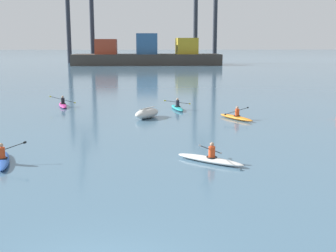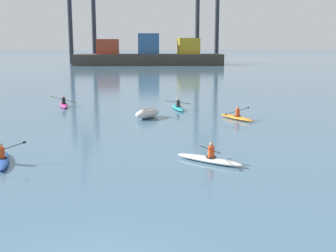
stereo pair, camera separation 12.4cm
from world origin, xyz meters
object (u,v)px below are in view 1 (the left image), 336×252
at_px(gantry_crane_west, 79,4).
at_px(kayak_magenta, 63,105).
at_px(capsized_dinghy, 147,113).
at_px(kayak_blue, 2,160).
at_px(kayak_orange, 236,117).
at_px(kayak_white, 210,159).
at_px(container_barge, 147,55).
at_px(kayak_teal, 177,107).

relative_size(gantry_crane_west, kayak_magenta, 9.70).
bearing_deg(kayak_magenta, gantry_crane_west, 96.43).
distance_m(capsized_dinghy, kayak_blue, 13.43).
height_order(gantry_crane_west, kayak_orange, gantry_crane_west).
bearing_deg(kayak_white, container_barge, 90.78).
bearing_deg(kayak_white, capsized_dinghy, 102.40).
xyz_separation_m(container_barge, kayak_white, (1.27, -93.16, -2.32)).
xyz_separation_m(capsized_dinghy, kayak_blue, (-6.72, -11.62, -0.18)).
bearing_deg(kayak_teal, gantry_crane_west, 102.48).
bearing_deg(kayak_magenta, kayak_teal, -13.24).
bearing_deg(kayak_teal, container_barge, 90.87).
bearing_deg(container_barge, kayak_magenta, -96.49).
relative_size(container_barge, kayak_magenta, 10.87).
height_order(capsized_dinghy, kayak_white, kayak_white).
bearing_deg(kayak_white, kayak_orange, 71.65).
distance_m(kayak_blue, kayak_orange, 16.90).
height_order(container_barge, capsized_dinghy, container_barge).
distance_m(container_barge, gantry_crane_west, 24.38).
relative_size(capsized_dinghy, kayak_orange, 0.85).
relative_size(kayak_orange, kayak_white, 1.09).
xyz_separation_m(container_barge, kayak_blue, (-8.11, -92.70, -2.32)).
bearing_deg(kayak_orange, kayak_white, -108.35).
distance_m(container_barge, kayak_blue, 93.08).
xyz_separation_m(kayak_magenta, kayak_white, (9.78, -18.37, 0.00)).
distance_m(kayak_blue, kayak_white, 9.39).
distance_m(kayak_teal, kayak_orange, 6.23).
bearing_deg(capsized_dinghy, gantry_crane_west, 100.39).
distance_m(gantry_crane_west, kayak_orange, 95.73).
height_order(container_barge, kayak_magenta, container_barge).
xyz_separation_m(kayak_orange, kayak_white, (-3.70, -11.16, 0.00)).
bearing_deg(capsized_dinghy, kayak_blue, -120.05).
relative_size(container_barge, kayak_teal, 10.84).
distance_m(kayak_teal, kayak_white, 16.09).
bearing_deg(container_barge, gantry_crane_west, 151.95).
xyz_separation_m(gantry_crane_west, kayak_blue, (9.90, -102.29, -15.66)).
bearing_deg(kayak_teal, kayak_white, -89.64).
height_order(gantry_crane_west, capsized_dinghy, gantry_crane_west).
bearing_deg(kayak_blue, gantry_crane_west, 95.53).
height_order(gantry_crane_west, kayak_teal, gantry_crane_west).
height_order(kayak_blue, kayak_orange, kayak_blue).
bearing_deg(kayak_blue, kayak_white, -2.84).
xyz_separation_m(kayak_magenta, kayak_orange, (13.48, -7.21, 0.00)).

